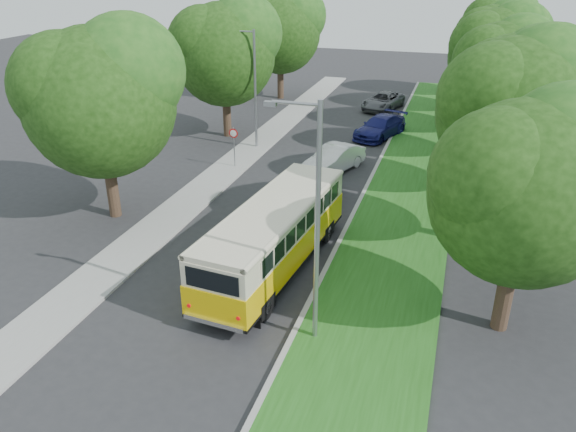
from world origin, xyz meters
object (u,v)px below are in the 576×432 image
(car_grey, at_px, (383,101))
(vintage_bus, at_px, (275,238))
(car_blue, at_px, (380,127))
(lamppost_near, at_px, (315,219))
(car_white, at_px, (334,159))
(car_silver, at_px, (317,188))
(lamppost_far, at_px, (254,85))

(car_grey, bearing_deg, vintage_bus, -76.66)
(vintage_bus, bearing_deg, car_blue, 92.36)
(lamppost_near, distance_m, car_white, 16.40)
(lamppost_near, distance_m, car_silver, 11.86)
(car_blue, distance_m, car_grey, 7.93)
(lamppost_far, relative_size, car_blue, 1.50)
(car_silver, distance_m, car_grey, 20.24)
(car_white, distance_m, car_blue, 7.78)
(lamppost_far, bearing_deg, car_grey, 63.02)
(lamppost_near, height_order, vintage_bus, lamppost_near)
(lamppost_near, relative_size, vintage_bus, 0.82)
(vintage_bus, bearing_deg, lamppost_far, 119.07)
(car_white, distance_m, car_grey, 15.50)
(car_silver, xyz_separation_m, car_white, (-0.23, 4.75, -0.02))
(lamppost_far, relative_size, vintage_bus, 0.77)
(lamppost_near, height_order, car_grey, lamppost_near)
(vintage_bus, relative_size, car_white, 2.15)
(car_silver, height_order, car_blue, car_silver)
(lamppost_near, xyz_separation_m, car_white, (-2.94, 15.72, -3.62))
(car_blue, relative_size, car_grey, 1.02)
(lamppost_far, relative_size, car_grey, 1.53)
(car_silver, height_order, car_white, car_silver)
(lamppost_near, relative_size, car_white, 1.75)
(lamppost_near, xyz_separation_m, car_blue, (-1.44, 23.35, -3.64))
(vintage_bus, distance_m, car_white, 11.89)
(lamppost_far, relative_size, car_white, 1.65)
(vintage_bus, xyz_separation_m, car_grey, (0.17, 27.36, -0.77))
(lamppost_far, height_order, car_silver, lamppost_far)
(lamppost_near, xyz_separation_m, car_grey, (-2.43, 31.21, -3.69))
(lamppost_far, height_order, car_grey, lamppost_far)
(vintage_bus, height_order, car_white, vintage_bus)
(car_silver, relative_size, car_grey, 0.92)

